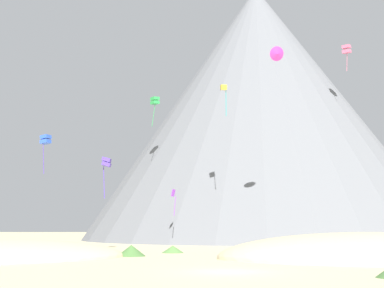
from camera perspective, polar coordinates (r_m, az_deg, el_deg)
The scene contains 12 objects.
ground_plane at distance 29.89m, azimuth 4.24°, elevation -14.40°, with size 400.00×400.00×0.00m, color beige.
dune_foreground_left at distance 41.83m, azimuth 20.04°, elevation -12.43°, with size 24.51×13.32×4.36m, color #CCBA8E.
bush_near_right at distance 45.39m, azimuth -6.96°, elevation -12.02°, with size 2.59×2.59×0.98m, color #477238.
bush_near_left at distance 50.65m, azimuth -2.21°, elevation -11.95°, with size 2.22×2.22×0.72m, color #568442.
rock_massif at distance 105.71m, azimuth 7.18°, elevation 2.51°, with size 90.56×90.56×54.46m.
kite_gold_mid at distance 65.96m, azimuth 3.66°, elevation 6.38°, with size 0.85×0.88×4.25m.
kite_green_mid at distance 83.32m, azimuth -4.27°, elevation 4.94°, with size 1.60×1.60×5.04m.
kite_magenta_mid at distance 60.09m, azimuth 9.72°, elevation 10.16°, with size 1.86×1.18×1.70m.
kite_rainbow_high at distance 91.89m, azimuth 17.27°, elevation 10.32°, with size 1.80×1.81×4.71m.
kite_violet_low at distance 68.08m, azimuth -2.11°, elevation -6.05°, with size 0.68×0.69×3.59m.
kite_blue_mid at distance 68.95m, azimuth -16.42°, elevation 0.45°, with size 1.45×1.42×5.20m.
kite_indigo_low at distance 55.19m, azimuth -9.77°, elevation -2.13°, with size 0.99×0.91×4.56m.
Camera 1 is at (-2.45, -29.67, 2.62)m, focal length 46.58 mm.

